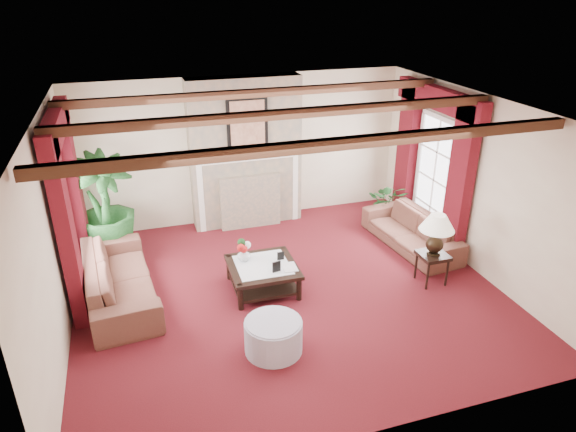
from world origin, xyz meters
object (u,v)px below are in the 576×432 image
object	(u,v)px
sofa_right	(412,225)
coffee_table	(263,277)
sofa_left	(118,271)
ottoman	(273,336)
side_table	(431,268)
potted_palm	(107,228)

from	to	relation	value
sofa_right	coffee_table	size ratio (longest dim) A/B	2.08
sofa_left	coffee_table	xyz separation A→B (m)	(2.01, -0.38, -0.24)
sofa_right	coffee_table	bearing A→B (deg)	-84.68
sofa_left	sofa_right	size ratio (longest dim) A/B	1.14
sofa_left	ottoman	size ratio (longest dim) A/B	3.22
sofa_right	side_table	distance (m)	1.18
sofa_right	side_table	world-z (taller)	sofa_right
sofa_left	sofa_right	world-z (taller)	sofa_left
potted_palm	ottoman	bearing A→B (deg)	-59.01
coffee_table	ottoman	world-z (taller)	ottoman
potted_palm	coffee_table	distance (m)	2.81
sofa_left	potted_palm	xyz separation A→B (m)	(-0.14, 1.41, 0.05)
side_table	ottoman	world-z (taller)	side_table
sofa_left	potted_palm	bearing A→B (deg)	0.75
sofa_right	ottoman	bearing A→B (deg)	-63.10
sofa_right	side_table	bearing A→B (deg)	-20.98
potted_palm	coffee_table	bearing A→B (deg)	-39.79
coffee_table	sofa_right	bearing A→B (deg)	12.18
sofa_right	side_table	size ratio (longest dim) A/B	4.19
sofa_right	ottoman	distance (m)	3.59
coffee_table	ottoman	distance (m)	1.41
sofa_right	coffee_table	world-z (taller)	sofa_right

